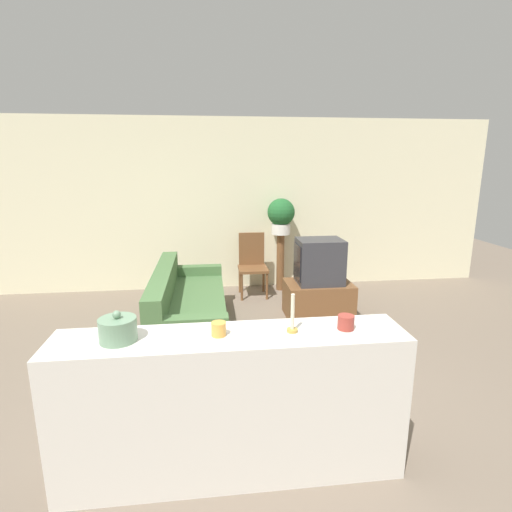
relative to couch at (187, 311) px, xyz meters
name	(u,v)px	position (x,y,z in m)	size (l,w,h in m)	color
ground_plane	(228,410)	(0.40, -1.60, -0.29)	(14.00, 14.00, 0.00)	#756656
wall_back	(215,205)	(0.40, 1.83, 1.06)	(9.00, 0.06, 2.70)	beige
couch	(187,311)	(0.00, 0.00, 0.00)	(0.82, 2.07, 0.79)	#476B3D
tv_stand	(318,299)	(1.71, 0.36, -0.06)	(0.87, 0.59, 0.47)	brown
television	(319,261)	(1.71, 0.36, 0.47)	(0.60, 0.47, 0.59)	#333338
wooden_chair	(252,262)	(0.94, 1.37, 0.23)	(0.44, 0.44, 0.96)	brown
plant_stand	(280,262)	(1.41, 1.54, 0.17)	(0.12, 0.12, 0.92)	brown
potted_plant	(281,215)	(1.41, 1.54, 0.93)	(0.43, 0.43, 0.56)	white
foreground_counter	(232,405)	(0.40, -2.26, 0.20)	(2.22, 0.44, 0.98)	silver
decorative_bowl	(118,329)	(-0.28, -2.26, 0.77)	(0.22, 0.22, 0.19)	gray
candle_jar	(219,329)	(0.32, -2.26, 0.74)	(0.09, 0.09, 0.09)	gold
candlestick	(292,320)	(0.79, -2.26, 0.78)	(0.07, 0.07, 0.25)	#B7933D
coffee_tin	(346,322)	(1.14, -2.26, 0.74)	(0.11, 0.11, 0.09)	#99382D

